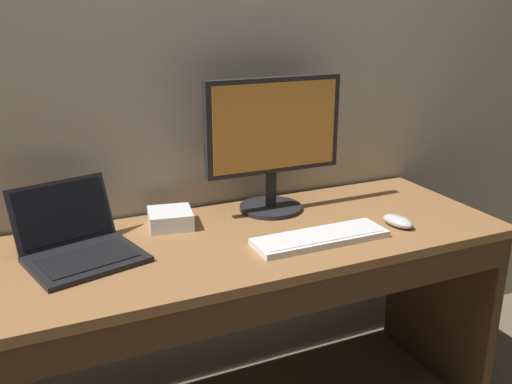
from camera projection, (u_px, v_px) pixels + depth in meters
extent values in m
cube|color=olive|center=(229.00, 243.00, 1.76)|extent=(1.79, 0.62, 0.03)
cube|color=#4E351E|center=(438.00, 291.00, 2.22)|extent=(0.04, 0.57, 0.70)
cube|color=#4E351E|center=(270.00, 305.00, 1.53)|extent=(1.72, 0.02, 0.10)
cube|color=black|center=(86.00, 259.00, 1.60)|extent=(0.35, 0.30, 0.02)
cube|color=black|center=(88.00, 258.00, 1.59)|extent=(0.28, 0.21, 0.00)
cube|color=black|center=(62.00, 212.00, 1.68)|extent=(0.30, 0.15, 0.18)
cube|color=black|center=(63.00, 212.00, 1.68)|extent=(0.27, 0.13, 0.16)
cylinder|color=black|center=(271.00, 208.00, 2.00)|extent=(0.22, 0.22, 0.01)
cylinder|color=black|center=(271.00, 188.00, 1.98)|extent=(0.04, 0.04, 0.13)
cube|color=black|center=(274.00, 126.00, 1.89)|extent=(0.48, 0.03, 0.32)
cube|color=#C67F2D|center=(276.00, 127.00, 1.88)|extent=(0.44, 0.00, 0.29)
cube|color=white|center=(320.00, 238.00, 1.74)|extent=(0.42, 0.13, 0.02)
cube|color=silver|center=(320.00, 235.00, 1.73)|extent=(0.40, 0.11, 0.00)
ellipsoid|color=#B7B7BC|center=(398.00, 221.00, 1.85)|extent=(0.08, 0.12, 0.03)
cube|color=silver|center=(170.00, 219.00, 1.85)|extent=(0.16, 0.16, 0.05)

